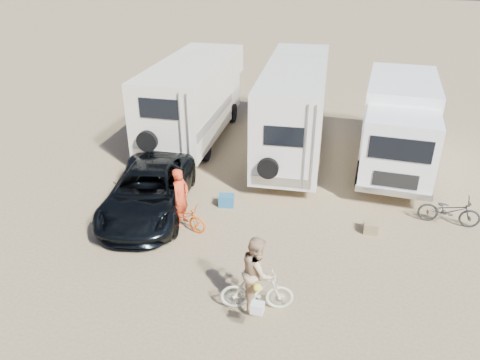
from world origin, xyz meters
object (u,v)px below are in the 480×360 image
(rv_main, at_px, (294,111))
(crate, at_px, (371,227))
(dark_suv, at_px, (148,191))
(cooler, at_px, (226,200))
(box_truck, at_px, (398,127))
(bike_woman, at_px, (257,291))
(bike_parked, at_px, (449,211))
(bike_man, at_px, (182,216))
(rider_man, at_px, (181,202))
(rv_left, at_px, (193,101))
(rider_woman, at_px, (257,278))

(rv_main, height_order, crate, rv_main)
(dark_suv, xyz_separation_m, crate, (6.93, 0.65, -0.55))
(rv_main, relative_size, cooler, 16.67)
(box_truck, bearing_deg, cooler, -137.17)
(bike_woman, height_order, bike_parked, bike_woman)
(bike_woman, bearing_deg, dark_suv, 37.83)
(dark_suv, distance_m, bike_man, 1.60)
(rv_main, relative_size, crate, 19.93)
(crate, bearing_deg, box_truck, 82.21)
(bike_man, height_order, rider_man, rider_man)
(crate, bearing_deg, rv_main, 122.32)
(cooler, relative_size, crate, 1.20)
(bike_parked, distance_m, crate, 2.54)
(bike_man, bearing_deg, rider_man, 0.00)
(rider_man, bearing_deg, rv_left, 28.67)
(rv_main, height_order, cooler, rv_main)
(rv_main, xyz_separation_m, rider_man, (-2.19, -6.59, -0.89))
(rider_man, xyz_separation_m, rider_woman, (3.00, -2.73, 0.01))
(cooler, bearing_deg, rv_main, 64.70)
(cooler, bearing_deg, bike_woman, -74.80)
(box_truck, distance_m, bike_parked, 4.33)
(bike_man, distance_m, bike_parked, 8.16)
(box_truck, relative_size, bike_man, 4.17)
(bike_man, bearing_deg, box_truck, -33.56)
(rider_woman, height_order, crate, rider_woman)
(box_truck, xyz_separation_m, rider_man, (-6.20, -6.33, -0.69))
(bike_woman, distance_m, rider_man, 4.08)
(bike_woman, distance_m, bike_parked, 7.06)
(bike_woman, bearing_deg, cooler, 11.41)
(rv_main, distance_m, bike_woman, 9.45)
(rv_main, height_order, rider_man, rv_main)
(crate, bearing_deg, rv_left, 143.78)
(dark_suv, xyz_separation_m, bike_man, (1.41, -0.69, -0.28))
(box_truck, distance_m, crate, 5.23)
(rider_woman, height_order, cooler, rider_woman)
(bike_man, relative_size, rider_woman, 0.90)
(rv_main, distance_m, cooler, 5.36)
(bike_woman, height_order, rider_woman, rider_woman)
(rv_main, bearing_deg, rv_left, 169.36)
(rv_left, xyz_separation_m, box_truck, (8.46, -0.71, -0.08))
(bike_man, relative_size, bike_parked, 0.91)
(rv_main, distance_m, box_truck, 4.02)
(bike_woman, bearing_deg, box_truck, -33.78)
(rv_left, relative_size, crate, 18.41)
(box_truck, bearing_deg, rv_main, 177.64)
(rv_left, xyz_separation_m, bike_woman, (5.26, -9.77, -1.16))
(rider_man, bearing_deg, dark_suv, 74.74)
(bike_woman, xyz_separation_m, cooler, (-2.11, 4.38, -0.32))
(rider_man, bearing_deg, bike_parked, -61.63)
(rv_left, distance_m, rider_man, 7.43)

